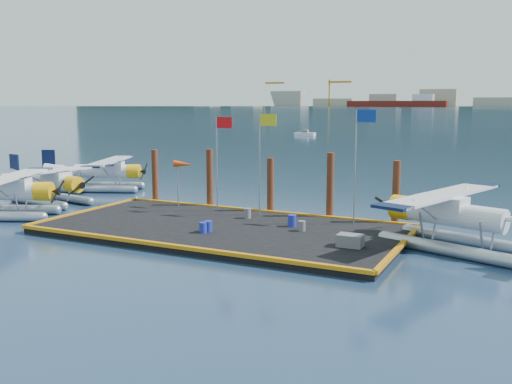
# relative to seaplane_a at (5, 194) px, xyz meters

# --- Properties ---
(ground) EXTENTS (4000.00, 4000.00, 0.00)m
(ground) POSITION_rel_seaplane_a_xyz_m (14.50, 2.34, -1.55)
(ground) COLOR navy
(ground) RESTS_ON ground
(dock) EXTENTS (20.00, 10.00, 0.40)m
(dock) POSITION_rel_seaplane_a_xyz_m (14.50, 2.34, -1.35)
(dock) COLOR black
(dock) RESTS_ON ground
(dock_bumpers) EXTENTS (20.25, 10.25, 0.18)m
(dock_bumpers) POSITION_rel_seaplane_a_xyz_m (14.50, 2.34, -1.06)
(dock_bumpers) COLOR #C4770B
(dock_bumpers) RESTS_ON dock
(seaplane_a) EXTENTS (9.24, 9.70, 3.56)m
(seaplane_a) POSITION_rel_seaplane_a_xyz_m (0.00, 0.00, 0.00)
(seaplane_a) COLOR #9CA2AA
(seaplane_a) RESTS_ON ground
(seaplane_b) EXTENTS (8.69, 9.52, 3.37)m
(seaplane_b) POSITION_rel_seaplane_a_xyz_m (-1.04, 5.05, -0.08)
(seaplane_b) COLOR #9CA2AA
(seaplane_b) RESTS_ON ground
(seaplane_c) EXTENTS (8.85, 9.34, 3.40)m
(seaplane_c) POSITION_rel_seaplane_a_xyz_m (-1.84, 11.61, -0.07)
(seaplane_c) COLOR #9CA2AA
(seaplane_c) RESTS_ON ground
(seaplane_d) EXTENTS (9.69, 10.34, 3.71)m
(seaplane_d) POSITION_rel_seaplane_a_xyz_m (26.45, 4.19, 0.07)
(seaplane_d) COLOR #9CA2AA
(seaplane_d) RESTS_ON ground
(drum_1) EXTENTS (0.42, 0.42, 0.59)m
(drum_1) POSITION_rel_seaplane_a_xyz_m (14.52, 0.79, -0.85)
(drum_1) COLOR #1C299C
(drum_1) RESTS_ON dock
(drum_2) EXTENTS (0.40, 0.40, 0.56)m
(drum_2) POSITION_rel_seaplane_a_xyz_m (18.99, 3.15, -0.87)
(drum_2) COLOR #5E5D63
(drum_2) RESTS_ON dock
(drum_3) EXTENTS (0.40, 0.40, 0.57)m
(drum_3) POSITION_rel_seaplane_a_xyz_m (14.40, 0.43, -0.86)
(drum_3) COLOR #1C299C
(drum_3) RESTS_ON dock
(drum_4) EXTENTS (0.47, 0.47, 0.67)m
(drum_4) POSITION_rel_seaplane_a_xyz_m (18.08, 3.96, -0.82)
(drum_4) COLOR #1C299C
(drum_4) RESTS_ON dock
(drum_5) EXTENTS (0.44, 0.44, 0.62)m
(drum_5) POSITION_rel_seaplane_a_xyz_m (14.79, 4.90, -0.84)
(drum_5) COLOR #5E5D63
(drum_5) RESTS_ON dock
(crate) EXTENTS (1.21, 0.81, 0.61)m
(crate) POSITION_rel_seaplane_a_xyz_m (22.34, 1.02, -0.85)
(crate) COLOR #5E5D63
(crate) RESTS_ON dock
(flagpole_red) EXTENTS (1.14, 0.08, 6.00)m
(flagpole_red) POSITION_rel_seaplane_a_xyz_m (12.21, 6.14, 2.85)
(flagpole_red) COLOR gray
(flagpole_red) RESTS_ON dock
(flagpole_yellow) EXTENTS (1.14, 0.08, 6.20)m
(flagpole_yellow) POSITION_rel_seaplane_a_xyz_m (15.20, 6.14, 2.96)
(flagpole_yellow) COLOR gray
(flagpole_yellow) RESTS_ON dock
(flagpole_blue) EXTENTS (1.14, 0.08, 6.50)m
(flagpole_blue) POSITION_rel_seaplane_a_xyz_m (21.20, 6.14, 3.14)
(flagpole_blue) COLOR gray
(flagpole_blue) RESTS_ON dock
(windsock) EXTENTS (1.40, 0.44, 3.12)m
(windsock) POSITION_rel_seaplane_a_xyz_m (9.47, 6.14, 1.68)
(windsock) COLOR gray
(windsock) RESTS_ON dock
(piling_0) EXTENTS (0.44, 0.44, 4.00)m
(piling_0) POSITION_rel_seaplane_a_xyz_m (6.00, 7.74, 0.45)
(piling_0) COLOR #461F14
(piling_0) RESTS_ON ground
(piling_1) EXTENTS (0.44, 0.44, 4.20)m
(piling_1) POSITION_rel_seaplane_a_xyz_m (10.50, 7.74, 0.55)
(piling_1) COLOR #461F14
(piling_1) RESTS_ON ground
(piling_2) EXTENTS (0.44, 0.44, 3.80)m
(piling_2) POSITION_rel_seaplane_a_xyz_m (15.00, 7.74, 0.35)
(piling_2) COLOR #461F14
(piling_2) RESTS_ON ground
(piling_3) EXTENTS (0.44, 0.44, 4.30)m
(piling_3) POSITION_rel_seaplane_a_xyz_m (19.00, 7.74, 0.60)
(piling_3) COLOR #461F14
(piling_3) RESTS_ON ground
(piling_4) EXTENTS (0.44, 0.44, 4.00)m
(piling_4) POSITION_rel_seaplane_a_xyz_m (23.00, 7.74, 0.45)
(piling_4) COLOR #461F14
(piling_4) RESTS_ON ground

